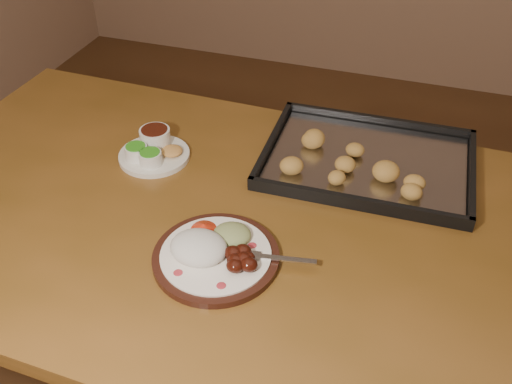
% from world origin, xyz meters
% --- Properties ---
extents(ground, '(4.00, 4.00, 0.00)m').
position_xyz_m(ground, '(0.00, 0.00, 0.00)').
color(ground, brown).
rests_on(ground, ground).
extents(dining_table, '(1.52, 0.94, 0.75)m').
position_xyz_m(dining_table, '(-0.26, -0.23, 0.65)').
color(dining_table, brown).
rests_on(dining_table, ground).
extents(dinner_plate, '(0.31, 0.25, 0.06)m').
position_xyz_m(dinner_plate, '(-0.21, -0.36, 0.77)').
color(dinner_plate, black).
rests_on(dinner_plate, dining_table).
extents(condiment_saucer, '(0.17, 0.17, 0.06)m').
position_xyz_m(condiment_saucer, '(-0.48, -0.09, 0.77)').
color(condiment_saucer, white).
rests_on(condiment_saucer, dining_table).
extents(baking_tray, '(0.49, 0.37, 0.05)m').
position_xyz_m(baking_tray, '(0.01, 0.04, 0.76)').
color(baking_tray, black).
rests_on(baking_tray, dining_table).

